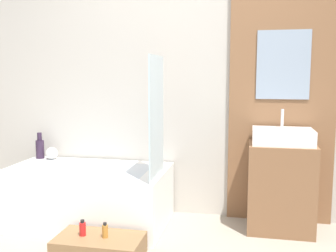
{
  "coord_description": "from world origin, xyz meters",
  "views": [
    {
      "loc": [
        0.54,
        -1.95,
        1.28
      ],
      "look_at": [
        -0.0,
        0.68,
        0.93
      ],
      "focal_mm": 42.0,
      "sensor_mm": 36.0,
      "label": 1
    }
  ],
  "objects_px": {
    "vase_tall_dark": "(40,148)",
    "wooden_step_bench": "(99,247)",
    "bathtub": "(87,195)",
    "vase_round_light": "(52,153)",
    "bottle_soap_primary": "(83,228)",
    "sink": "(283,136)",
    "bottle_soap_secondary": "(105,231)"
  },
  "relations": [
    {
      "from": "bathtub",
      "to": "sink",
      "type": "distance_m",
      "value": 1.73
    },
    {
      "from": "wooden_step_bench",
      "to": "bottle_soap_secondary",
      "type": "distance_m",
      "value": 0.13
    },
    {
      "from": "sink",
      "to": "bottle_soap_secondary",
      "type": "height_order",
      "value": "sink"
    },
    {
      "from": "sink",
      "to": "bottle_soap_primary",
      "type": "bearing_deg",
      "value": -150.98
    },
    {
      "from": "sink",
      "to": "vase_tall_dark",
      "type": "distance_m",
      "value": 2.25
    },
    {
      "from": "vase_tall_dark",
      "to": "bottle_soap_primary",
      "type": "xyz_separation_m",
      "value": [
        0.83,
        -0.91,
        -0.38
      ]
    },
    {
      "from": "vase_tall_dark",
      "to": "wooden_step_bench",
      "type": "bearing_deg",
      "value": -43.66
    },
    {
      "from": "wooden_step_bench",
      "to": "vase_tall_dark",
      "type": "bearing_deg",
      "value": 136.34
    },
    {
      "from": "vase_tall_dark",
      "to": "bathtub",
      "type": "bearing_deg",
      "value": -26.99
    },
    {
      "from": "sink",
      "to": "vase_round_light",
      "type": "xyz_separation_m",
      "value": [
        -2.1,
        0.12,
        -0.25
      ]
    },
    {
      "from": "bathtub",
      "to": "bottle_soap_primary",
      "type": "xyz_separation_m",
      "value": [
        0.23,
        -0.6,
        -0.04
      ]
    },
    {
      "from": "bathtub",
      "to": "bottle_soap_primary",
      "type": "relative_size",
      "value": 12.04
    },
    {
      "from": "vase_tall_dark",
      "to": "bottle_soap_primary",
      "type": "height_order",
      "value": "vase_tall_dark"
    },
    {
      "from": "vase_round_light",
      "to": "bottle_soap_primary",
      "type": "distance_m",
      "value": 1.18
    },
    {
      "from": "wooden_step_bench",
      "to": "vase_tall_dark",
      "type": "height_order",
      "value": "vase_tall_dark"
    },
    {
      "from": "bathtub",
      "to": "bottle_soap_primary",
      "type": "distance_m",
      "value": 0.65
    },
    {
      "from": "sink",
      "to": "vase_tall_dark",
      "type": "relative_size",
      "value": 1.91
    },
    {
      "from": "bathtub",
      "to": "vase_tall_dark",
      "type": "bearing_deg",
      "value": 153.01
    },
    {
      "from": "wooden_step_bench",
      "to": "sink",
      "type": "distance_m",
      "value": 1.66
    },
    {
      "from": "vase_round_light",
      "to": "bottle_soap_primary",
      "type": "height_order",
      "value": "vase_round_light"
    },
    {
      "from": "vase_tall_dark",
      "to": "bottle_soap_primary",
      "type": "bearing_deg",
      "value": -47.57
    },
    {
      "from": "wooden_step_bench",
      "to": "vase_round_light",
      "type": "xyz_separation_m",
      "value": [
        -0.82,
        0.89,
        0.46
      ]
    },
    {
      "from": "bottle_soap_primary",
      "to": "sink",
      "type": "bearing_deg",
      "value": 29.02
    },
    {
      "from": "vase_tall_dark",
      "to": "vase_round_light",
      "type": "bearing_deg",
      "value": -7.7
    },
    {
      "from": "bathtub",
      "to": "wooden_step_bench",
      "type": "bearing_deg",
      "value": -59.78
    },
    {
      "from": "wooden_step_bench",
      "to": "vase_round_light",
      "type": "bearing_deg",
      "value": 132.67
    },
    {
      "from": "sink",
      "to": "vase_round_light",
      "type": "distance_m",
      "value": 2.12
    },
    {
      "from": "wooden_step_bench",
      "to": "sink",
      "type": "height_order",
      "value": "sink"
    },
    {
      "from": "vase_round_light",
      "to": "bottle_soap_primary",
      "type": "bearing_deg",
      "value": -51.87
    },
    {
      "from": "bathtub",
      "to": "bottle_soap_secondary",
      "type": "height_order",
      "value": "bathtub"
    },
    {
      "from": "bottle_soap_secondary",
      "to": "bathtub",
      "type": "bearing_deg",
      "value": 123.36
    },
    {
      "from": "vase_tall_dark",
      "to": "bottle_soap_secondary",
      "type": "xyz_separation_m",
      "value": [
        1.0,
        -0.91,
        -0.38
      ]
    }
  ]
}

